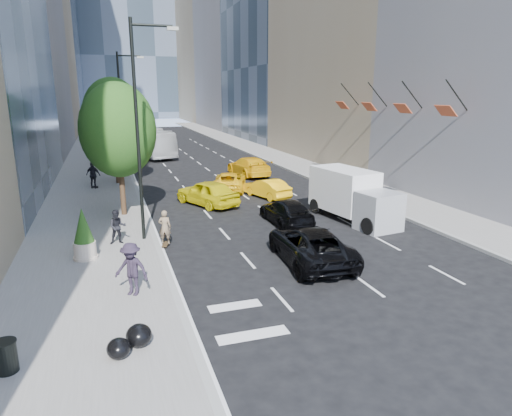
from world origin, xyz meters
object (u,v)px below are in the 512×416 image
object	(u,v)px
trash_can	(6,357)
planter_shrub	(84,235)
box_truck	(352,195)
city_bus	(144,142)
black_sedan_mercedes	(286,212)
black_sedan_lincoln	(310,245)
skateboarder	(165,229)

from	to	relation	value
trash_can	planter_shrub	size ratio (longest dim) A/B	0.36
box_truck	trash_can	distance (m)	18.76
city_bus	box_truck	distance (m)	32.11
city_bus	black_sedan_mercedes	bearing A→B (deg)	-97.67
planter_shrub	black_sedan_lincoln	bearing A→B (deg)	-18.33
city_bus	trash_can	distance (m)	41.76
black_sedan_mercedes	planter_shrub	bearing A→B (deg)	14.66
skateboarder	black_sedan_mercedes	world-z (taller)	skateboarder
planter_shrub	skateboarder	bearing A→B (deg)	15.96
box_truck	trash_can	size ratio (longest dim) A/B	7.59
box_truck	planter_shrub	world-z (taller)	box_truck
planter_shrub	box_truck	bearing A→B (deg)	9.14
black_sedan_lincoln	planter_shrub	xyz separation A→B (m)	(-9.06, 3.00, 0.44)
skateboarder	trash_can	xyz separation A→B (m)	(-5.12, -9.00, -0.26)
skateboarder	planter_shrub	xyz separation A→B (m)	(-3.49, -1.00, 0.39)
black_sedan_lincoln	black_sedan_mercedes	xyz separation A→B (m)	(1.23, 5.74, -0.09)
skateboarder	planter_shrub	bearing A→B (deg)	34.39
box_truck	trash_can	world-z (taller)	box_truck
trash_can	black_sedan_lincoln	bearing A→B (deg)	25.07
black_sedan_mercedes	city_bus	bearing A→B (deg)	-80.99
skateboarder	trash_can	distance (m)	10.36
planter_shrub	black_sedan_mercedes	bearing A→B (deg)	14.92
black_sedan_mercedes	trash_can	size ratio (longest dim) A/B	5.72
skateboarder	black_sedan_mercedes	bearing A→B (deg)	-147.18
black_sedan_lincoln	trash_can	world-z (taller)	black_sedan_lincoln
black_sedan_mercedes	box_truck	world-z (taller)	box_truck
trash_can	planter_shrub	world-z (taller)	planter_shrub
city_bus	planter_shrub	distance (m)	33.59
black_sedan_lincoln	planter_shrub	size ratio (longest dim) A/B	2.47
black_sedan_mercedes	city_bus	world-z (taller)	city_bus
black_sedan_mercedes	planter_shrub	xyz separation A→B (m)	(-10.29, -2.74, 0.53)
black_sedan_mercedes	black_sedan_lincoln	bearing A→B (deg)	77.65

